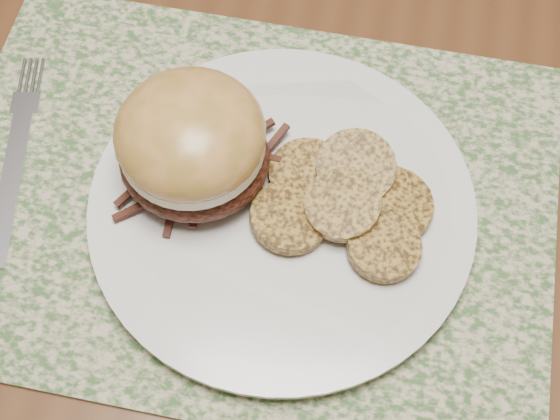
% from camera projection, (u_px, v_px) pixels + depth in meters
% --- Properties ---
extents(ground, '(3.50, 3.50, 0.00)m').
position_uv_depth(ground, '(295.00, 275.00, 1.36)').
color(ground, brown).
rests_on(ground, ground).
extents(dining_table, '(1.50, 0.90, 0.75)m').
position_uv_depth(dining_table, '(307.00, 13.00, 0.76)').
color(dining_table, '#563119').
rests_on(dining_table, ground).
extents(placemat, '(0.45, 0.33, 0.00)m').
position_uv_depth(placemat, '(246.00, 200.00, 0.57)').
color(placemat, '#3E6031').
rests_on(placemat, dining_table).
extents(dinner_plate, '(0.26, 0.26, 0.02)m').
position_uv_depth(dinner_plate, '(282.00, 208.00, 0.56)').
color(dinner_plate, silver).
rests_on(dinner_plate, placemat).
extents(pork_sandwich, '(0.11, 0.11, 0.08)m').
position_uv_depth(pork_sandwich, '(192.00, 144.00, 0.53)').
color(pork_sandwich, black).
rests_on(pork_sandwich, dinner_plate).
extents(roasted_potatoes, '(0.14, 0.13, 0.03)m').
position_uv_depth(roasted_potatoes, '(346.00, 201.00, 0.54)').
color(roasted_potatoes, olive).
rests_on(roasted_potatoes, dinner_plate).
extents(fork, '(0.05, 0.18, 0.00)m').
position_uv_depth(fork, '(16.00, 155.00, 0.59)').
color(fork, silver).
rests_on(fork, placemat).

